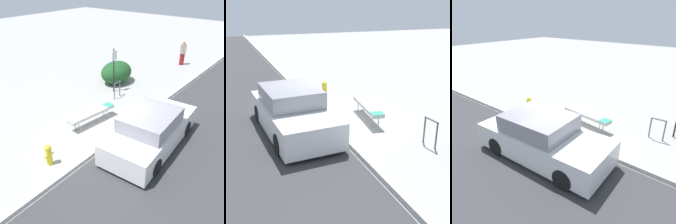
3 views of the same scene
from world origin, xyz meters
TOP-DOWN VIEW (x-y plane):
  - ground_plane at (0.00, 0.00)m, footprint 60.00×60.00m
  - curb at (0.00, 0.00)m, footprint 60.00×0.20m
  - bench at (0.51, 1.43)m, footprint 2.26×0.68m
  - bike_rack at (3.15, 2.11)m, footprint 0.55×0.09m
  - fire_hydrant at (-2.30, 0.78)m, footprint 0.36×0.22m
  - parked_car_near at (0.67, -1.30)m, footprint 4.44×2.07m

SIDE VIEW (x-z plane):
  - ground_plane at x=0.00m, z-range 0.00..0.00m
  - curb at x=0.00m, z-range 0.00..0.13m
  - fire_hydrant at x=-2.30m, z-range 0.03..0.79m
  - bench at x=0.51m, z-range 0.20..0.73m
  - bike_rack at x=3.15m, z-range 0.09..0.91m
  - parked_car_near at x=0.67m, z-range -0.06..1.37m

